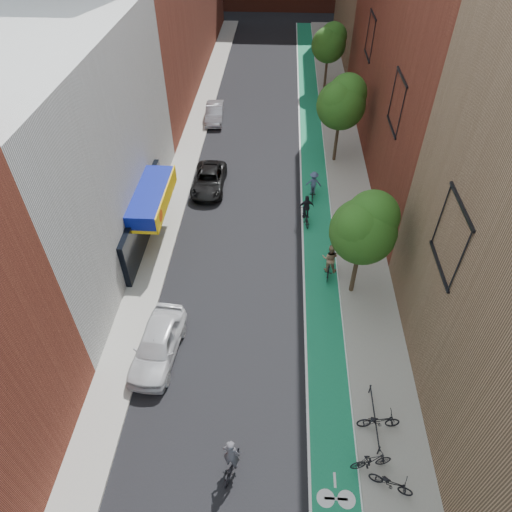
% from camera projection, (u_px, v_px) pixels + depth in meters
% --- Properties ---
extents(ground, '(160.00, 160.00, 0.00)m').
position_uv_depth(ground, '(235.00, 467.00, 18.47)').
color(ground, black).
rests_on(ground, ground).
extents(bike_lane, '(2.00, 68.00, 0.01)m').
position_uv_depth(bike_lane, '(312.00, 148.00, 37.38)').
color(bike_lane, '#126644').
rests_on(bike_lane, ground).
extents(sidewalk_left, '(2.00, 68.00, 0.15)m').
position_uv_depth(sidewalk_left, '(191.00, 144.00, 37.76)').
color(sidewalk_left, gray).
rests_on(sidewalk_left, ground).
extents(sidewalk_right, '(3.00, 68.00, 0.15)m').
position_uv_depth(sidewalk_right, '(343.00, 148.00, 37.23)').
color(sidewalk_right, gray).
rests_on(sidewalk_right, ground).
extents(building_left_white, '(8.00, 20.00, 12.00)m').
position_uv_depth(building_left_white, '(56.00, 152.00, 25.14)').
color(building_left_white, silver).
rests_on(building_left_white, ground).
extents(building_right_mid_red, '(8.00, 28.00, 22.00)m').
position_uv_depth(building_right_mid_red, '(450.00, 0.00, 29.60)').
color(building_right_mid_red, maroon).
rests_on(building_right_mid_red, ground).
extents(tree_near, '(3.40, 3.36, 6.42)m').
position_uv_depth(tree_near, '(365.00, 227.00, 22.43)').
color(tree_near, '#332619').
rests_on(tree_near, ground).
extents(tree_mid, '(3.55, 3.53, 6.74)m').
position_uv_depth(tree_mid, '(342.00, 101.00, 32.55)').
color(tree_mid, '#332619').
rests_on(tree_mid, ground).
extents(tree_far, '(3.30, 3.25, 6.21)m').
position_uv_depth(tree_far, '(329.00, 42.00, 43.09)').
color(tree_far, '#332619').
rests_on(tree_far, ground).
extents(parked_car_white, '(2.33, 4.93, 1.63)m').
position_uv_depth(parked_car_white, '(157.00, 344.00, 21.92)').
color(parked_car_white, silver).
rests_on(parked_car_white, ground).
extents(parked_car_black, '(2.24, 4.81, 1.33)m').
position_uv_depth(parked_car_black, '(209.00, 180.00, 32.67)').
color(parked_car_black, black).
rests_on(parked_car_black, ground).
extents(parked_car_silver, '(1.71, 4.31, 1.39)m').
position_uv_depth(parked_car_silver, '(215.00, 113.00, 40.55)').
color(parked_car_silver, '#989AA1').
rests_on(parked_car_silver, ground).
extents(cyclist_lead, '(0.95, 1.73, 2.23)m').
position_uv_depth(cyclist_lead, '(231.00, 461.00, 17.86)').
color(cyclist_lead, black).
rests_on(cyclist_lead, ground).
extents(cyclist_lane_near, '(1.02, 1.64, 2.23)m').
position_uv_depth(cyclist_lane_near, '(330.00, 262.00, 25.89)').
color(cyclist_lane_near, black).
rests_on(cyclist_lane_near, ground).
extents(cyclist_lane_mid, '(1.05, 1.86, 2.05)m').
position_uv_depth(cyclist_lane_mid, '(306.00, 213.00, 29.66)').
color(cyclist_lane_mid, black).
rests_on(cyclist_lane_mid, ground).
extents(cyclist_lane_far, '(1.11, 1.59, 2.01)m').
position_uv_depth(cyclist_lane_far, '(313.00, 186.00, 31.67)').
color(cyclist_lane_far, black).
rests_on(cyclist_lane_far, ground).
extents(parked_bike_near, '(1.81, 1.19, 0.90)m').
position_uv_depth(parked_bike_near, '(391.00, 483.00, 17.44)').
color(parked_bike_near, black).
rests_on(parked_bike_near, sidewalk_right).
extents(parked_bike_mid, '(1.77, 0.84, 1.03)m').
position_uv_depth(parked_bike_mid, '(371.00, 461.00, 17.98)').
color(parked_bike_mid, black).
rests_on(parked_bike_mid, sidewalk_right).
extents(parked_bike_far, '(1.88, 0.78, 0.97)m').
position_uv_depth(parked_bike_far, '(379.00, 421.00, 19.26)').
color(parked_bike_far, black).
rests_on(parked_bike_far, sidewalk_right).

